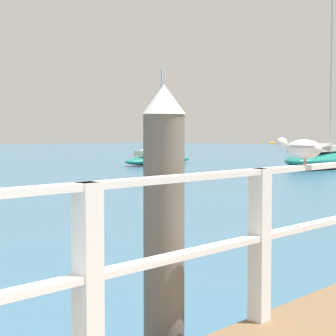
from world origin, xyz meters
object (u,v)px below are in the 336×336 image
(dock_piling_near, at_px, (164,242))
(seagull_foreground, at_px, (303,148))
(boat_0, at_px, (326,158))
(boat_4, at_px, (158,159))

(dock_piling_near, bearing_deg, seagull_foreground, 72.57)
(seagull_foreground, bearing_deg, dock_piling_near, 145.92)
(seagull_foreground, relative_size, boat_0, 0.04)
(dock_piling_near, distance_m, boat_0, 27.97)
(seagull_foreground, distance_m, boat_0, 27.10)
(dock_piling_near, height_order, boat_0, boat_0)
(boat_0, relative_size, boat_4, 1.94)
(dock_piling_near, bearing_deg, boat_0, 115.53)
(boat_0, height_order, boat_4, boat_0)
(seagull_foreground, distance_m, boat_4, 28.77)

